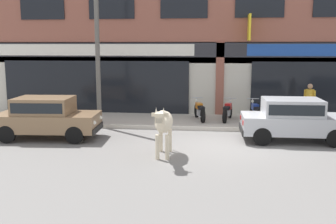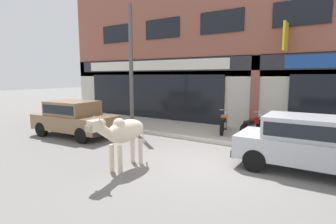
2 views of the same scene
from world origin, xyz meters
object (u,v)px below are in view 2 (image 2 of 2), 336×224
(car_1, at_px, (74,117))
(motorcycle_1, at_px, (252,126))
(cow, at_px, (124,132))
(motorcycle_0, at_px, (224,123))
(motorcycle_2, at_px, (283,129))
(utility_pole, at_px, (131,67))
(car_2, at_px, (306,141))
(motorcycle_3, at_px, (319,133))

(car_1, distance_m, motorcycle_1, 7.22)
(cow, height_order, motorcycle_0, cow)
(car_1, bearing_deg, motorcycle_2, 23.85)
(utility_pole, bearing_deg, car_2, -12.45)
(car_2, height_order, motorcycle_2, car_2)
(cow, distance_m, motorcycle_3, 6.70)
(motorcycle_1, distance_m, utility_pole, 5.76)
(cow, height_order, utility_pole, utility_pole)
(motorcycle_1, relative_size, motorcycle_3, 0.99)
(car_1, relative_size, car_2, 1.02)
(car_2, height_order, motorcycle_3, car_2)
(motorcycle_1, height_order, utility_pole, utility_pole)
(cow, distance_m, motorcycle_2, 6.00)
(motorcycle_3, bearing_deg, car_2, -93.18)
(motorcycle_2, xyz_separation_m, motorcycle_3, (1.13, 0.05, 0.00))
(car_1, distance_m, utility_pole, 3.27)
(car_1, relative_size, motorcycle_3, 2.04)
(car_2, bearing_deg, motorcycle_1, 127.26)
(car_1, relative_size, motorcycle_2, 2.04)
(motorcycle_2, bearing_deg, car_1, -156.15)
(motorcycle_2, bearing_deg, motorcycle_3, 2.37)
(car_1, distance_m, motorcycle_0, 6.21)
(cow, relative_size, motorcycle_2, 1.19)
(car_1, bearing_deg, utility_pole, 60.81)
(motorcycle_3, bearing_deg, car_1, -158.71)
(car_1, height_order, motorcycle_1, car_1)
(cow, distance_m, car_2, 4.77)
(motorcycle_2, bearing_deg, utility_pole, -170.01)
(motorcycle_0, bearing_deg, car_2, -40.14)
(cow, bearing_deg, motorcycle_3, 50.21)
(cow, xyz_separation_m, car_2, (4.13, 2.39, -0.19))
(car_1, relative_size, utility_pole, 0.68)
(motorcycle_1, bearing_deg, motorcycle_2, -3.89)
(motorcycle_0, height_order, motorcycle_1, same)
(car_2, distance_m, motorcycle_2, 2.89)
(car_1, xyz_separation_m, utility_pole, (1.24, 2.21, 2.07))
(motorcycle_1, bearing_deg, cow, -111.25)
(cow, relative_size, car_1, 0.58)
(car_2, distance_m, motorcycle_1, 3.51)
(car_2, height_order, utility_pole, utility_pole)
(motorcycle_0, distance_m, motorcycle_1, 1.16)
(cow, relative_size, utility_pole, 0.40)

